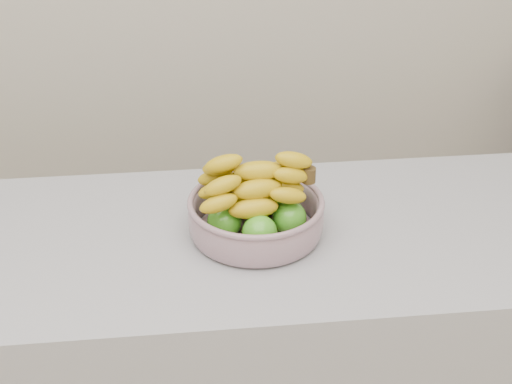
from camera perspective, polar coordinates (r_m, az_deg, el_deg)
fruit_bowl at (r=1.48m, az=-0.01°, el=-1.55°), size 0.29×0.29×0.17m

